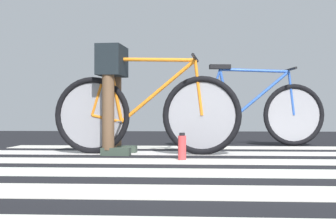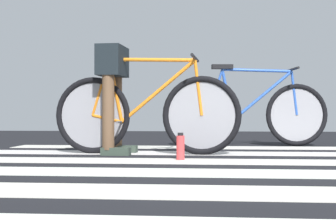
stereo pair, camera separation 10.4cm
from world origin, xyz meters
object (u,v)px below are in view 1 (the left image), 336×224
at_px(bicycle_2_of_2, 250,113).
at_px(water_bottle, 182,147).
at_px(cyclist_1_of_2, 113,84).
at_px(bicycle_1_of_2, 146,112).

xyz_separation_m(bicycle_2_of_2, water_bottle, (-0.72, -1.73, -0.28)).
height_order(cyclist_1_of_2, water_bottle, cyclist_1_of_2).
relative_size(bicycle_1_of_2, bicycle_2_of_2, 1.00).
xyz_separation_m(cyclist_1_of_2, water_bottle, (0.66, -0.55, -0.54)).
height_order(cyclist_1_of_2, bicycle_2_of_2, cyclist_1_of_2).
bearing_deg(bicycle_2_of_2, water_bottle, -119.91).
height_order(bicycle_1_of_2, bicycle_2_of_2, same).
distance_m(bicycle_1_of_2, bicycle_2_of_2, 1.60).
relative_size(bicycle_1_of_2, cyclist_1_of_2, 1.73).
height_order(bicycle_2_of_2, water_bottle, bicycle_2_of_2).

